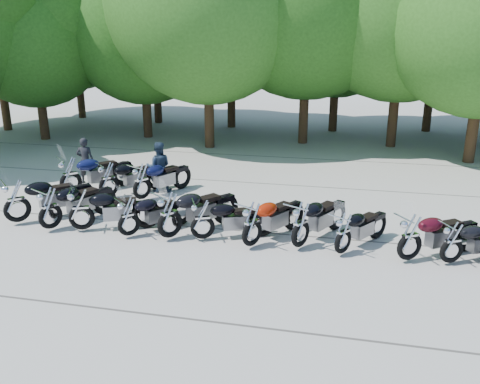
% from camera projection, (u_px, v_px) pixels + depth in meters
% --- Properties ---
extents(ground, '(90.00, 90.00, 0.00)m').
position_uv_depth(ground, '(227.00, 253.00, 12.31)').
color(ground, '#9B958C').
rests_on(ground, ground).
extents(tree_1, '(6.97, 6.97, 8.55)m').
position_uv_depth(tree_1, '(33.00, 32.00, 23.68)').
color(tree_1, '#3A2614').
rests_on(tree_1, ground).
extents(tree_2, '(7.31, 7.31, 8.97)m').
position_uv_depth(tree_2, '(142.00, 27.00, 24.12)').
color(tree_2, '#3A2614').
rests_on(tree_2, ground).
extents(tree_3, '(8.70, 8.70, 10.67)m').
position_uv_depth(tree_3, '(207.00, 2.00, 21.57)').
color(tree_3, '#3A2614').
rests_on(tree_3, ground).
extents(tree_9, '(7.59, 7.59, 9.32)m').
position_uv_depth(tree_9, '(74.00, 24.00, 29.76)').
color(tree_9, '#3A2614').
rests_on(tree_9, ground).
extents(tree_10, '(7.78, 7.78, 9.55)m').
position_uv_depth(tree_10, '(154.00, 21.00, 28.07)').
color(tree_10, '#3A2614').
rests_on(tree_10, ground).
extents(tree_11, '(7.56, 7.56, 9.28)m').
position_uv_depth(tree_11, '(231.00, 24.00, 26.69)').
color(tree_11, '#3A2614').
rests_on(tree_11, ground).
extents(tree_12, '(7.88, 7.88, 9.67)m').
position_uv_depth(tree_12, '(339.00, 18.00, 25.52)').
color(tree_12, '#3A2614').
rests_on(tree_12, ground).
extents(tree_13, '(8.31, 8.31, 10.20)m').
position_uv_depth(tree_13, '(439.00, 12.00, 25.36)').
color(tree_13, '#3A2614').
rests_on(tree_13, ground).
extents(motorcycle_0, '(2.31, 2.38, 1.44)m').
position_uv_depth(motorcycle_0, '(16.00, 200.00, 13.96)').
color(motorcycle_0, black).
rests_on(motorcycle_0, ground).
extents(motorcycle_1, '(1.75, 2.46, 1.35)m').
position_uv_depth(motorcycle_1, '(49.00, 207.00, 13.52)').
color(motorcycle_1, black).
rests_on(motorcycle_1, ground).
extents(motorcycle_2, '(2.46, 1.56, 1.34)m').
position_uv_depth(motorcycle_2, '(81.00, 208.00, 13.44)').
color(motorcycle_2, black).
rests_on(motorcycle_2, ground).
extents(motorcycle_3, '(1.91, 2.04, 1.21)m').
position_uv_depth(motorcycle_3, '(128.00, 216.00, 13.08)').
color(motorcycle_3, black).
rests_on(motorcycle_3, ground).
extents(motorcycle_4, '(2.15, 2.48, 1.43)m').
position_uv_depth(motorcycle_4, '(169.00, 214.00, 12.91)').
color(motorcycle_4, black).
rests_on(motorcycle_4, ground).
extents(motorcycle_5, '(2.26, 1.49, 1.23)m').
position_uv_depth(motorcycle_5, '(202.00, 218.00, 12.87)').
color(motorcycle_5, black).
rests_on(motorcycle_5, ground).
extents(motorcycle_6, '(1.81, 2.39, 1.33)m').
position_uv_depth(motorcycle_6, '(252.00, 223.00, 12.43)').
color(motorcycle_6, '#9A1B05').
rests_on(motorcycle_6, ground).
extents(motorcycle_7, '(1.77, 2.44, 1.35)m').
position_uv_depth(motorcycle_7, '(301.00, 223.00, 12.37)').
color(motorcycle_7, black).
rests_on(motorcycle_7, ground).
extents(motorcycle_8, '(1.71, 2.10, 1.19)m').
position_uv_depth(motorcycle_8, '(343.00, 232.00, 12.04)').
color(motorcycle_8, black).
rests_on(motorcycle_8, ground).
extents(motorcycle_9, '(2.33, 1.89, 1.32)m').
position_uv_depth(motorcycle_9, '(410.00, 236.00, 11.65)').
color(motorcycle_9, '#360710').
rests_on(motorcycle_9, ground).
extents(motorcycle_10, '(2.13, 1.50, 1.17)m').
position_uv_depth(motorcycle_10, '(453.00, 241.00, 11.54)').
color(motorcycle_10, black).
rests_on(motorcycle_10, ground).
extents(motorcycle_12, '(2.26, 2.46, 1.45)m').
position_uv_depth(motorcycle_12, '(70.00, 174.00, 16.39)').
color(motorcycle_12, '#0D1239').
rests_on(motorcycle_12, ground).
extents(motorcycle_13, '(2.08, 2.23, 1.33)m').
position_uv_depth(motorcycle_13, '(108.00, 178.00, 16.17)').
color(motorcycle_13, black).
rests_on(motorcycle_13, ground).
extents(motorcycle_14, '(1.76, 2.44, 1.35)m').
position_uv_depth(motorcycle_14, '(142.00, 180.00, 15.91)').
color(motorcycle_14, black).
rests_on(motorcycle_14, ground).
extents(rider_0, '(0.66, 0.51, 1.63)m').
position_uv_depth(rider_0, '(85.00, 161.00, 17.75)').
color(rider_0, black).
rests_on(rider_0, ground).
extents(rider_1, '(0.97, 0.85, 1.69)m').
position_uv_depth(rider_1, '(159.00, 167.00, 16.81)').
color(rider_1, '#213145').
rests_on(rider_1, ground).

